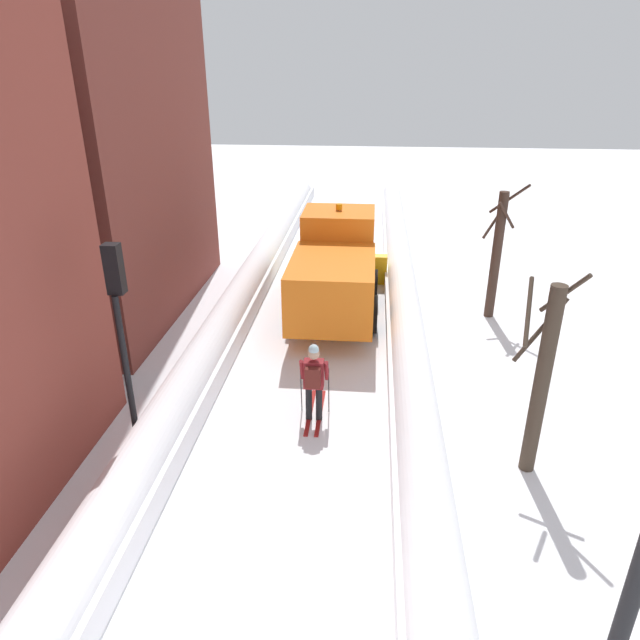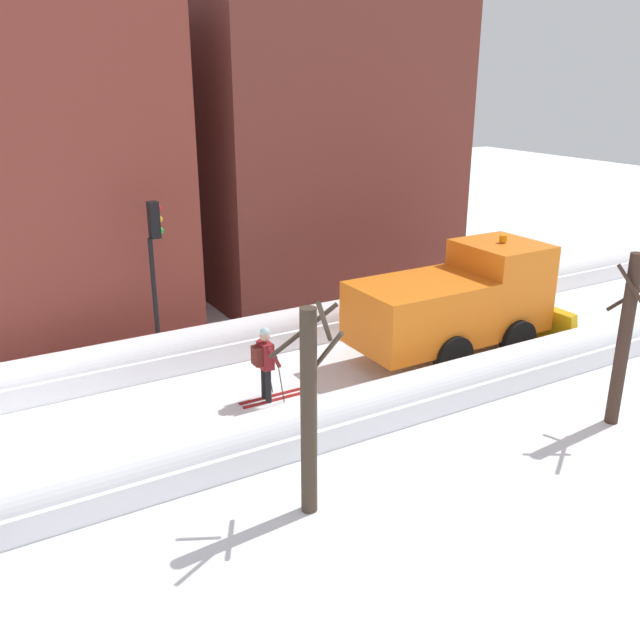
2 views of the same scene
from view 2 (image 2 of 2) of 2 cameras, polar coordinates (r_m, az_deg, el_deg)
name	(u,v)px [view 2 (image 2 of 2)]	position (r m, az deg, el deg)	size (l,w,h in m)	color
ground_plane	(423,354)	(18.83, 8.52, -2.80)	(80.00, 80.00, 0.00)	white
snowbank_left	(371,313)	(20.55, 4.22, 0.61)	(1.10, 36.00, 0.99)	white
snowbank_right	(490,374)	(16.96, 13.90, -4.35)	(1.10, 36.00, 0.95)	white
building_brick_near	(45,171)	(21.28, -21.87, 11.36)	(7.14, 6.57, 9.09)	brown
plow_truck	(460,302)	(18.50, 11.49, 1.49)	(3.20, 5.98, 3.12)	orange
skier	(265,361)	(15.71, -4.56, -3.38)	(0.62, 1.80, 1.81)	black
traffic_light_pole	(155,252)	(17.59, -13.51, 5.49)	(0.28, 0.42, 4.24)	black
bare_tree_near	(309,408)	(11.43, -0.89, -7.34)	(1.04, 1.18, 3.97)	#413429
bare_tree_mid	(625,337)	(15.67, 23.96, -1.31)	(1.19, 1.09, 4.03)	#3C2A21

